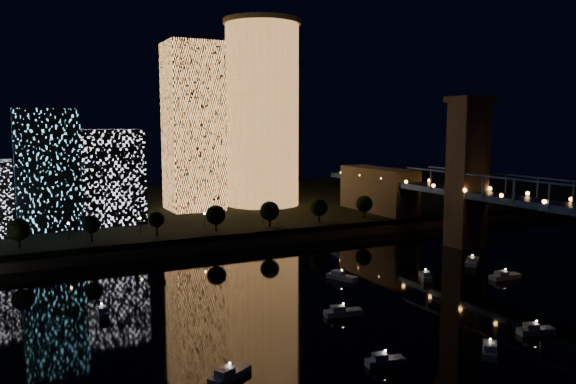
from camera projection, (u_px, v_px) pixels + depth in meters
name	position (u px, v px, depth m)	size (l,w,h in m)	color
ground	(402.00, 322.00, 116.41)	(520.00, 520.00, 0.00)	black
far_bank	(185.00, 208.00, 258.39)	(420.00, 160.00, 5.00)	black
seawall	(250.00, 242.00, 189.15)	(420.00, 6.00, 3.00)	#6B5E4C
tower_cylindrical	(262.00, 114.00, 247.40)	(34.00, 34.00, 80.82)	#F9A04F
tower_rectangular	(193.00, 127.00, 234.87)	(21.82, 21.82, 69.42)	#F9A04F
midrise_blocks	(36.00, 180.00, 193.09)	(79.77, 31.54, 41.06)	silver
motorboats	(404.00, 300.00, 128.67)	(110.60, 60.97, 2.78)	silver
esplanade_trees	(157.00, 219.00, 180.22)	(166.52, 6.92, 8.96)	black
street_lamps	(140.00, 222.00, 183.91)	(132.70, 0.70, 5.65)	black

